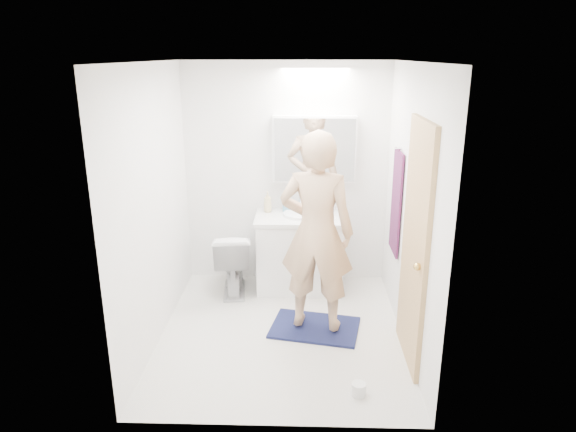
{
  "coord_description": "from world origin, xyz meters",
  "views": [
    {
      "loc": [
        0.18,
        -4.18,
        2.46
      ],
      "look_at": [
        0.05,
        0.25,
        1.05
      ],
      "focal_mm": 31.91,
      "sensor_mm": 36.0,
      "label": 1
    }
  ],
  "objects_px": {
    "toothbrush_cup": "(322,208)",
    "toilet_paper_roll": "(359,389)",
    "toilet": "(233,261)",
    "vanity_cabinet": "(300,254)",
    "medicine_cabinet": "(314,149)",
    "soap_bottle_a": "(268,202)",
    "soap_bottle_b": "(288,203)",
    "person": "(317,232)"
  },
  "relations": [
    {
      "from": "toilet_paper_roll",
      "to": "person",
      "type": "bearing_deg",
      "value": 107.73
    },
    {
      "from": "toilet_paper_roll",
      "to": "toilet",
      "type": "bearing_deg",
      "value": 123.95
    },
    {
      "from": "toilet",
      "to": "toilet_paper_roll",
      "type": "bearing_deg",
      "value": 117.88
    },
    {
      "from": "medicine_cabinet",
      "to": "toothbrush_cup",
      "type": "xyz_separation_m",
      "value": [
        0.09,
        -0.05,
        -0.64
      ]
    },
    {
      "from": "soap_bottle_b",
      "to": "toothbrush_cup",
      "type": "distance_m",
      "value": 0.37
    },
    {
      "from": "toilet",
      "to": "toilet_paper_roll",
      "type": "height_order",
      "value": "toilet"
    },
    {
      "from": "toilet",
      "to": "soap_bottle_a",
      "type": "bearing_deg",
      "value": -149.93
    },
    {
      "from": "vanity_cabinet",
      "to": "toilet",
      "type": "relative_size",
      "value": 1.31
    },
    {
      "from": "vanity_cabinet",
      "to": "soap_bottle_b",
      "type": "distance_m",
      "value": 0.57
    },
    {
      "from": "soap_bottle_a",
      "to": "person",
      "type": "bearing_deg",
      "value": -64.26
    },
    {
      "from": "toothbrush_cup",
      "to": "medicine_cabinet",
      "type": "bearing_deg",
      "value": 150.38
    },
    {
      "from": "soap_bottle_b",
      "to": "medicine_cabinet",
      "type": "bearing_deg",
      "value": 6.07
    },
    {
      "from": "soap_bottle_a",
      "to": "soap_bottle_b",
      "type": "height_order",
      "value": "soap_bottle_a"
    },
    {
      "from": "vanity_cabinet",
      "to": "person",
      "type": "xyz_separation_m",
      "value": [
        0.15,
        -0.89,
        0.57
      ]
    },
    {
      "from": "vanity_cabinet",
      "to": "toilet_paper_roll",
      "type": "relative_size",
      "value": 8.18
    },
    {
      "from": "soap_bottle_a",
      "to": "toothbrush_cup",
      "type": "relative_size",
      "value": 2.39
    },
    {
      "from": "vanity_cabinet",
      "to": "person",
      "type": "relative_size",
      "value": 0.5
    },
    {
      "from": "person",
      "to": "soap_bottle_a",
      "type": "xyz_separation_m",
      "value": [
        -0.5,
        1.04,
        -0.02
      ]
    },
    {
      "from": "person",
      "to": "soap_bottle_a",
      "type": "relative_size",
      "value": 8.0
    },
    {
      "from": "vanity_cabinet",
      "to": "soap_bottle_b",
      "type": "height_order",
      "value": "soap_bottle_b"
    },
    {
      "from": "soap_bottle_a",
      "to": "medicine_cabinet",
      "type": "bearing_deg",
      "value": 6.91
    },
    {
      "from": "soap_bottle_b",
      "to": "toilet_paper_roll",
      "type": "xyz_separation_m",
      "value": [
        0.6,
        -2.04,
        -0.86
      ]
    },
    {
      "from": "vanity_cabinet",
      "to": "soap_bottle_a",
      "type": "bearing_deg",
      "value": 156.96
    },
    {
      "from": "toilet",
      "to": "toothbrush_cup",
      "type": "relative_size",
      "value": 7.24
    },
    {
      "from": "medicine_cabinet",
      "to": "toothbrush_cup",
      "type": "height_order",
      "value": "medicine_cabinet"
    },
    {
      "from": "medicine_cabinet",
      "to": "soap_bottle_a",
      "type": "distance_m",
      "value": 0.75
    },
    {
      "from": "soap_bottle_b",
      "to": "toothbrush_cup",
      "type": "xyz_separation_m",
      "value": [
        0.37,
        -0.02,
        -0.05
      ]
    },
    {
      "from": "toilet",
      "to": "vanity_cabinet",
      "type": "bearing_deg",
      "value": -176.94
    },
    {
      "from": "medicine_cabinet",
      "to": "soap_bottle_b",
      "type": "bearing_deg",
      "value": -173.93
    },
    {
      "from": "vanity_cabinet",
      "to": "toilet",
      "type": "distance_m",
      "value": 0.73
    },
    {
      "from": "medicine_cabinet",
      "to": "person",
      "type": "height_order",
      "value": "person"
    },
    {
      "from": "toothbrush_cup",
      "to": "person",
      "type": "bearing_deg",
      "value": -94.36
    },
    {
      "from": "toilet",
      "to": "person",
      "type": "relative_size",
      "value": 0.38
    },
    {
      "from": "vanity_cabinet",
      "to": "toilet",
      "type": "bearing_deg",
      "value": -170.87
    },
    {
      "from": "vanity_cabinet",
      "to": "medicine_cabinet",
      "type": "xyz_separation_m",
      "value": [
        0.14,
        0.21,
        1.11
      ]
    },
    {
      "from": "person",
      "to": "medicine_cabinet",
      "type": "bearing_deg",
      "value": -78.31
    },
    {
      "from": "person",
      "to": "toilet_paper_roll",
      "type": "xyz_separation_m",
      "value": [
        0.31,
        -0.97,
        -0.91
      ]
    },
    {
      "from": "medicine_cabinet",
      "to": "person",
      "type": "bearing_deg",
      "value": -89.6
    },
    {
      "from": "soap_bottle_b",
      "to": "vanity_cabinet",
      "type": "bearing_deg",
      "value": -52.26
    },
    {
      "from": "soap_bottle_b",
      "to": "toilet_paper_roll",
      "type": "relative_size",
      "value": 1.73
    },
    {
      "from": "toothbrush_cup",
      "to": "toilet_paper_roll",
      "type": "xyz_separation_m",
      "value": [
        0.23,
        -2.02,
        -0.81
      ]
    },
    {
      "from": "vanity_cabinet",
      "to": "soap_bottle_a",
      "type": "height_order",
      "value": "soap_bottle_a"
    }
  ]
}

